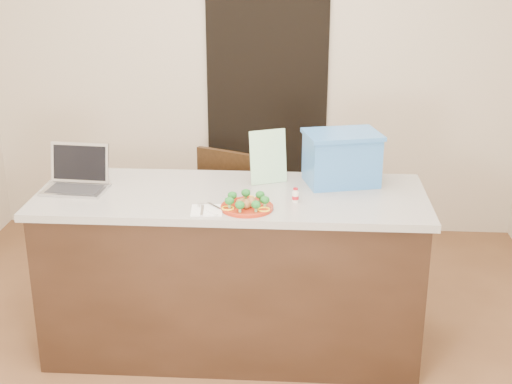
# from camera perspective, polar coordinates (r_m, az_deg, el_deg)

# --- Properties ---
(ground) EXTENTS (4.00, 4.00, 0.00)m
(ground) POSITION_cam_1_polar(r_m,az_deg,el_deg) (3.97, -2.19, -13.95)
(ground) COLOR brown
(ground) RESTS_ON ground
(room_shell) EXTENTS (4.00, 4.00, 4.00)m
(room_shell) POSITION_cam_1_polar(r_m,az_deg,el_deg) (3.35, -2.56, 9.75)
(room_shell) COLOR white
(room_shell) RESTS_ON ground
(doorway) EXTENTS (0.90, 0.02, 2.00)m
(doorway) POSITION_cam_1_polar(r_m,az_deg,el_deg) (5.40, 0.88, 6.98)
(doorway) COLOR black
(doorway) RESTS_ON ground
(island) EXTENTS (2.06, 0.76, 0.92)m
(island) POSITION_cam_1_polar(r_m,az_deg,el_deg) (3.95, -1.91, -6.34)
(island) COLOR black
(island) RESTS_ON ground
(plate) EXTENTS (0.26, 0.26, 0.02)m
(plate) POSITION_cam_1_polar(r_m,az_deg,el_deg) (3.55, -0.73, -1.19)
(plate) COLOR maroon
(plate) RESTS_ON island
(meatballs) EXTENTS (0.10, 0.09, 0.04)m
(meatballs) POSITION_cam_1_polar(r_m,az_deg,el_deg) (3.54, -0.73, -0.85)
(meatballs) COLOR #915D29
(meatballs) RESTS_ON plate
(broccoli) EXTENTS (0.22, 0.22, 0.04)m
(broccoli) POSITION_cam_1_polar(r_m,az_deg,el_deg) (3.54, -0.73, -0.57)
(broccoli) COLOR #15521C
(broccoli) RESTS_ON plate
(pepper_rings) EXTENTS (0.24, 0.22, 0.01)m
(pepper_rings) POSITION_cam_1_polar(r_m,az_deg,el_deg) (3.55, -0.73, -1.05)
(pepper_rings) COLOR gold
(pepper_rings) RESTS_ON plate
(napkin) EXTENTS (0.17, 0.17, 0.01)m
(napkin) POSITION_cam_1_polar(r_m,az_deg,el_deg) (3.54, -3.96, -1.47)
(napkin) COLOR silver
(napkin) RESTS_ON island
(fork) EXTENTS (0.04, 0.16, 0.00)m
(fork) POSITION_cam_1_polar(r_m,az_deg,el_deg) (3.55, -4.26, -1.30)
(fork) COLOR silver
(fork) RESTS_ON napkin
(knife) EXTENTS (0.08, 0.17, 0.01)m
(knife) POSITION_cam_1_polar(r_m,az_deg,el_deg) (3.51, -3.51, -1.47)
(knife) COLOR white
(knife) RESTS_ON napkin
(yogurt_bottle) EXTENTS (0.04, 0.04, 0.07)m
(yogurt_bottle) POSITION_cam_1_polar(r_m,az_deg,el_deg) (3.64, 3.17, -0.33)
(yogurt_bottle) COLOR silver
(yogurt_bottle) RESTS_ON island
(laptop) EXTENTS (0.34, 0.28, 0.23)m
(laptop) POSITION_cam_1_polar(r_m,az_deg,el_deg) (3.95, -14.10, 1.20)
(laptop) COLOR #B6B7BB
(laptop) RESTS_ON island
(leaflet) EXTENTS (0.21, 0.12, 0.29)m
(leaflet) POSITION_cam_1_polar(r_m,az_deg,el_deg) (3.88, 0.98, 2.83)
(leaflet) COLOR white
(leaflet) RESTS_ON island
(blue_box) EXTENTS (0.46, 0.38, 0.29)m
(blue_box) POSITION_cam_1_polar(r_m,az_deg,el_deg) (3.90, 6.86, 2.73)
(blue_box) COLOR #326DB7
(blue_box) RESTS_ON island
(chair) EXTENTS (0.53, 0.54, 0.90)m
(chair) POSITION_cam_1_polar(r_m,az_deg,el_deg) (4.64, -2.63, -1.60)
(chair) COLOR #352010
(chair) RESTS_ON ground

